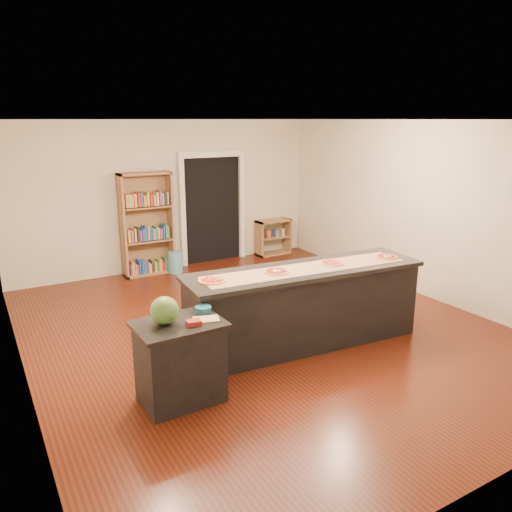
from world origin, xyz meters
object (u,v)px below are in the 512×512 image
side_counter (180,362)px  waste_bin (175,262)px  bookshelf (147,224)px  low_shelf (273,237)px  kitchen_island (304,306)px  watermelon (165,310)px

side_counter → waste_bin: (1.59, 4.22, -0.23)m
bookshelf → low_shelf: (2.74, 0.01, -0.57)m
kitchen_island → waste_bin: 3.77m
kitchen_island → waste_bin: bearing=99.2°
low_shelf → bookshelf: bearing=-179.8°
kitchen_island → watermelon: 2.10m
kitchen_island → bookshelf: bookshelf is taller
kitchen_island → watermelon: (-2.00, -0.43, 0.49)m
bookshelf → watermelon: size_ratio=6.73×
kitchen_island → waste_bin: kitchen_island is taller
waste_bin → watermelon: (-1.71, -4.18, 0.80)m
kitchen_island → side_counter: size_ratio=3.55×
kitchen_island → bookshelf: size_ratio=1.63×
kitchen_island → side_counter: kitchen_island is taller
bookshelf → low_shelf: 2.80m
low_shelf → waste_bin: (-2.30, -0.20, -0.17)m
low_shelf → watermelon: size_ratio=2.67×
low_shelf → waste_bin: size_ratio=1.86×
kitchen_island → side_counter: (-1.87, -0.47, -0.08)m
side_counter → waste_bin: size_ratio=2.16×
kitchen_island → low_shelf: (2.02, 3.94, -0.14)m
side_counter → waste_bin: 4.51m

